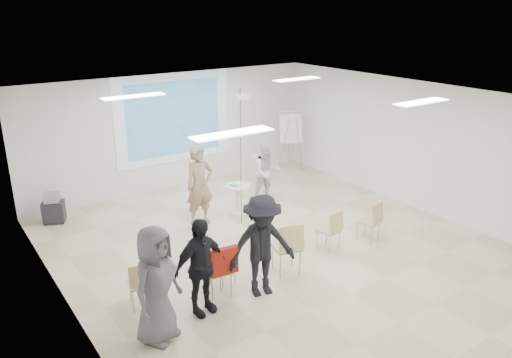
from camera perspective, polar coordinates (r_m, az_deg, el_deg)
floor at (r=10.10m, az=2.63°, el=-8.22°), size 8.00×9.00×0.10m
ceiling at (r=9.09m, az=2.93°, el=9.37°), size 8.00×9.00×0.10m
wall_back at (r=13.22m, az=-9.40°, el=5.45°), size 8.00×0.10×3.00m
wall_left at (r=7.86m, az=-21.45°, el=-5.49°), size 0.10×9.00×3.00m
wall_right at (r=12.28m, az=17.95°, el=3.68°), size 0.10×9.00×3.00m
projection_halo at (r=13.09m, az=-9.35°, el=6.88°), size 3.20×0.01×2.30m
projection_image at (r=13.08m, az=-9.32°, el=6.87°), size 2.60×0.01×1.90m
pedestal_table at (r=11.56m, az=-2.08°, el=-2.10°), size 0.67×0.67×0.71m
player_left at (r=10.86m, az=-6.47°, el=-0.19°), size 0.74×0.50×2.02m
player_right at (r=12.18m, az=1.26°, el=1.16°), size 0.90×0.78×1.64m
controller_left at (r=11.05m, az=-6.34°, el=1.92°), size 0.04×0.11×0.04m
controller_right at (r=12.19m, az=-0.11°, el=2.58°), size 0.07×0.13×0.04m
chair_far_left at (r=8.24m, az=-13.03°, el=-11.33°), size 0.47×0.49×0.82m
chair_left_mid at (r=8.33m, az=-4.25°, el=-10.13°), size 0.47×0.50×0.90m
chair_left_inner at (r=8.62m, az=-3.60°, el=-9.44°), size 0.39×0.42×0.80m
chair_center at (r=8.95m, az=3.74°, el=-7.48°), size 0.59×0.61×1.00m
chair_right_inner at (r=9.90m, az=8.65°, el=-5.54°), size 0.45×0.48×0.83m
chair_right_far at (r=10.42m, az=13.14°, el=-4.46°), size 0.49×0.51×0.85m
red_jacket at (r=8.13m, az=-3.70°, el=-9.37°), size 0.49×0.16×0.46m
laptop at (r=8.71m, az=-3.93°, el=-9.46°), size 0.30×0.23×0.02m
audience_left at (r=7.78m, az=-6.43°, el=-9.20°), size 1.14×0.77×1.84m
audience_mid at (r=8.18m, az=0.70°, el=-6.92°), size 1.42×0.98×2.00m
audience_outer at (r=7.26m, az=-11.40°, el=-11.05°), size 1.16×1.03×1.99m
flipchart_easel at (r=14.21m, az=4.00°, el=5.81°), size 0.70×0.56×1.77m
av_cart at (r=11.99m, az=-22.14°, el=-3.19°), size 0.56×0.52×0.69m
ceiling_projector at (r=10.41m, az=-1.76°, el=8.64°), size 0.30×0.25×3.00m
fluor_panel_nw at (r=9.86m, az=-13.83°, el=9.16°), size 1.20×0.30×0.02m
fluor_panel_ne at (r=11.88m, az=4.68°, el=11.31°), size 1.20×0.30×0.02m
fluor_panel_sw at (r=6.78m, az=-2.73°, el=5.23°), size 1.20×0.30×0.02m
fluor_panel_se at (r=9.48m, az=18.37°, el=8.35°), size 1.20×0.30×0.02m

